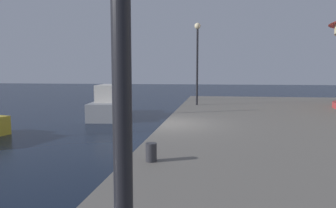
% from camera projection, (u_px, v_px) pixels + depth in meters
% --- Properties ---
extents(ground_plane, '(120.00, 120.00, 0.00)m').
position_uv_depth(ground_plane, '(163.00, 144.00, 11.86)').
color(ground_plane, black).
extents(sailboat_grey, '(2.21, 5.56, 5.94)m').
position_uv_depth(sailboat_grey, '(111.00, 105.00, 19.07)').
color(sailboat_grey, gray).
rests_on(sailboat_grey, ground).
extents(lamp_post_mid_promenade, '(0.36, 0.36, 4.76)m').
position_uv_depth(lamp_post_mid_promenade, '(197.00, 50.00, 18.12)').
color(lamp_post_mid_promenade, black).
rests_on(lamp_post_mid_promenade, quay_dock).
extents(bollard_north, '(0.24, 0.24, 0.40)m').
position_uv_depth(bollard_north, '(151.00, 152.00, 6.71)').
color(bollard_north, '#2D2D33').
rests_on(bollard_north, quay_dock).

